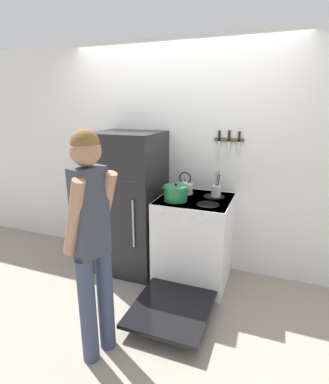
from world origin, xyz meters
name	(u,v)px	position (x,y,z in m)	size (l,w,h in m)	color
ground_plane	(177,259)	(0.00, 0.00, 0.00)	(14.00, 14.00, 0.00)	gray
wall_back	(179,158)	(0.00, 0.03, 1.27)	(10.00, 0.06, 2.55)	silver
refrigerator	(129,203)	(-0.47, -0.33, 0.79)	(0.72, 0.69, 1.58)	black
stove_range	(193,241)	(0.30, -0.38, 0.46)	(0.74, 1.45, 0.93)	white
dutch_oven_pot	(176,193)	(0.13, -0.48, 1.01)	(0.29, 0.25, 0.18)	#237A42
tea_kettle	(185,187)	(0.15, -0.21, 1.01)	(0.22, 0.17, 0.24)	silver
utensil_jar	(216,190)	(0.48, -0.20, 1.00)	(0.10, 0.10, 0.28)	#B7BABF
person	(92,237)	(-0.10, -1.61, 0.98)	(0.34, 0.40, 1.72)	#38425B
wall_knife_strip	(229,140)	(0.56, -0.02, 1.50)	(0.31, 0.03, 0.33)	brown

